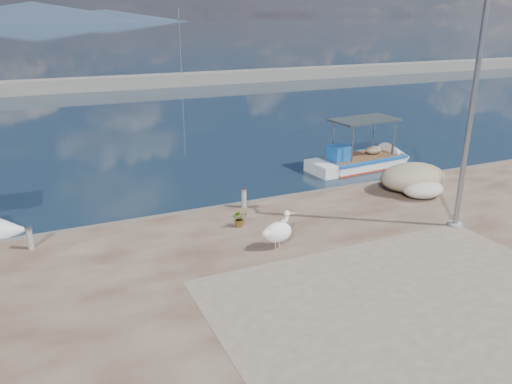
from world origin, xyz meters
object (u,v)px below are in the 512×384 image
object	(u,v)px
boat_right	(361,163)
bollard_near	(244,197)
pelican	(278,231)
lamp_post	(469,122)

from	to	relation	value
boat_right	bollard_near	xyz separation A→B (m)	(-7.55, -3.71, 0.66)
pelican	bollard_near	bearing A→B (deg)	77.90
pelican	lamp_post	world-z (taller)	lamp_post
boat_right	pelican	distance (m)	10.65
boat_right	bollard_near	size ratio (longest dim) A/B	8.31
boat_right	lamp_post	bearing A→B (deg)	-109.75
boat_right	lamp_post	xyz separation A→B (m)	(-2.11, -7.92, 3.59)
bollard_near	lamp_post	bearing A→B (deg)	-37.73
pelican	lamp_post	distance (m)	6.49
pelican	lamp_post	xyz separation A→B (m)	(5.81, -0.84, 2.78)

